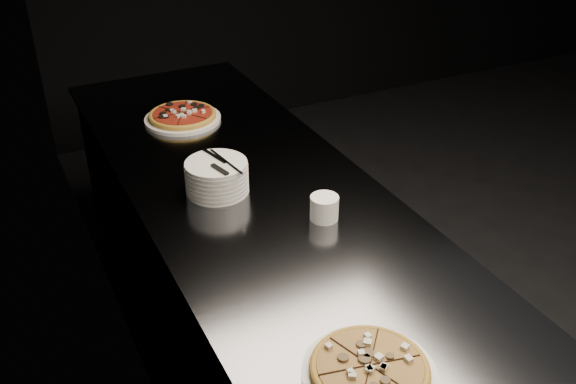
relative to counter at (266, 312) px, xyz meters
name	(u,v)px	position (x,y,z in m)	size (l,w,h in m)	color
wall_left	(124,67)	(-0.37, 0.00, 0.94)	(0.02, 5.00, 2.80)	black
counter	(266,312)	(0.00, 0.00, 0.00)	(0.74, 2.44, 0.92)	#56575D
pizza_mushroom	(370,370)	(-0.11, -0.76, 0.48)	(0.30, 0.30, 0.03)	white
pizza_tomato	(183,116)	(-0.04, 0.67, 0.48)	(0.29, 0.29, 0.03)	white
plate_stack	(217,177)	(-0.11, 0.10, 0.51)	(0.19, 0.19, 0.10)	white
cutlery	(220,163)	(-0.10, 0.09, 0.56)	(0.06, 0.21, 0.01)	silver
ramekin	(324,207)	(0.11, -0.18, 0.50)	(0.08, 0.08, 0.07)	white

